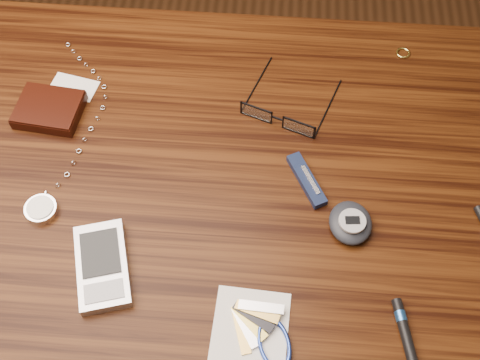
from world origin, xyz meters
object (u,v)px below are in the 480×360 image
(eyeglasses, at_px, (279,117))
(pedometer, at_px, (350,223))
(desk, at_px, (202,215))
(wallet_and_card, at_px, (50,109))
(pda_phone, at_px, (102,266))
(notepad_keys, at_px, (262,334))
(pocket_knife, at_px, (307,180))
(pocket_watch, at_px, (44,201))

(eyeglasses, bearing_deg, pedometer, -58.84)
(desk, relative_size, wallet_and_card, 7.72)
(eyeglasses, xyz_separation_m, pda_phone, (-0.22, -0.26, -0.00))
(pda_phone, xyz_separation_m, notepad_keys, (0.22, -0.07, -0.00))
(pda_phone, bearing_deg, desk, 52.67)
(pda_phone, height_order, pocket_knife, pda_phone)
(notepad_keys, bearing_deg, pedometer, 55.32)
(eyeglasses, xyz_separation_m, notepad_keys, (-0.01, -0.34, -0.01))
(pda_phone, relative_size, pocket_knife, 1.50)
(pocket_watch, relative_size, pedometer, 4.73)
(desk, relative_size, eyeglasses, 6.20)
(pda_phone, bearing_deg, eyeglasses, 49.74)
(desk, bearing_deg, wallet_and_card, 156.04)
(eyeglasses, distance_m, notepad_keys, 0.34)
(desk, height_order, pocket_watch, pocket_watch)
(wallet_and_card, distance_m, pda_phone, 0.29)
(desk, distance_m, eyeglasses, 0.20)
(desk, height_order, pda_phone, pda_phone)
(pocket_watch, distance_m, pda_phone, 0.14)
(wallet_and_card, relative_size, pocket_knife, 1.42)
(desk, height_order, eyeglasses, eyeglasses)
(desk, bearing_deg, pedometer, -14.48)
(pocket_watch, relative_size, notepad_keys, 2.94)
(wallet_and_card, bearing_deg, pocket_watch, -79.15)
(pedometer, relative_size, pocket_knife, 0.80)
(desk, relative_size, pedometer, 13.69)
(desk, xyz_separation_m, wallet_and_card, (-0.24, 0.11, 0.11))
(pedometer, bearing_deg, eyeglasses, 121.16)
(wallet_and_card, xyz_separation_m, pocket_knife, (0.40, -0.10, -0.00))
(eyeglasses, xyz_separation_m, pocket_watch, (-0.33, -0.17, -0.01))
(pocket_watch, xyz_separation_m, pedometer, (0.43, -0.00, 0.01))
(pocket_watch, height_order, notepad_keys, same)
(desk, distance_m, pda_phone, 0.21)
(eyeglasses, relative_size, notepad_keys, 1.37)
(pedometer, bearing_deg, notepad_keys, -124.68)
(pedometer, bearing_deg, pda_phone, -164.97)
(desk, distance_m, pocket_knife, 0.19)
(pocket_watch, xyz_separation_m, notepad_keys, (0.32, -0.17, -0.00))
(notepad_keys, bearing_deg, pocket_watch, 152.49)
(pda_phone, xyz_separation_m, pedometer, (0.33, 0.09, 0.00))
(desk, relative_size, pocket_knife, 10.97)
(eyeglasses, distance_m, pedometer, 0.20)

